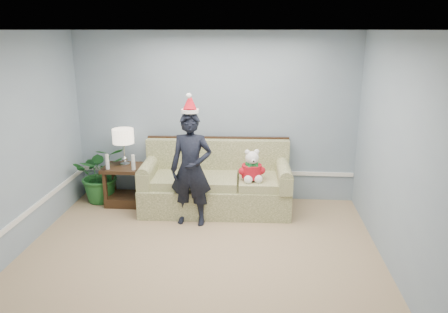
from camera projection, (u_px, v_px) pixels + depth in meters
name	position (u px, v px, depth m)	size (l,w,h in m)	color
room_shell	(191.00, 164.00, 4.58)	(4.54, 5.04, 2.74)	#A28268
wainscot_trim	(122.00, 198.00, 6.05)	(4.49, 4.99, 0.06)	white
sofa	(216.00, 185.00, 6.79)	(2.30, 1.05, 1.06)	#4E5A2A
side_table	(126.00, 189.00, 6.99)	(0.65, 0.55, 0.63)	#392415
table_lamp	(123.00, 138.00, 6.81)	(0.33, 0.33, 0.59)	silver
candle_pair	(120.00, 163.00, 6.70)	(0.47, 0.06, 0.24)	silver
houseplant	(102.00, 173.00, 7.05)	(0.84, 0.73, 0.94)	#206127
man	(191.00, 169.00, 6.13)	(0.59, 0.39, 1.63)	black
santa_hat	(190.00, 104.00, 5.88)	(0.25, 0.28, 0.28)	white
teddy_bear	(252.00, 169.00, 6.41)	(0.35, 0.37, 0.48)	white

